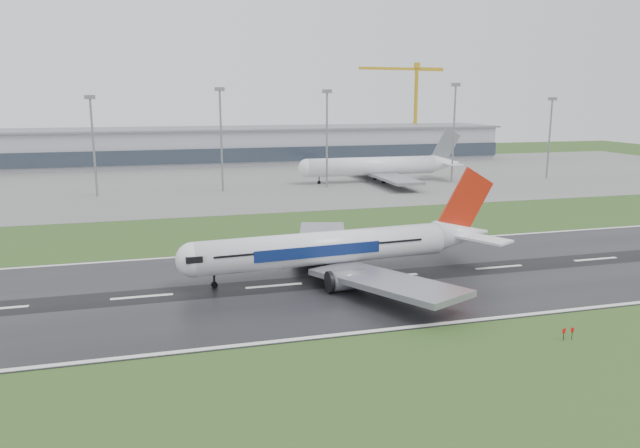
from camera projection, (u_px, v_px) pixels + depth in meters
name	position (u px, v px, depth m)	size (l,w,h in m)	color
ground	(392.00, 277.00, 100.21)	(520.00, 520.00, 0.00)	#294A1B
runway	(392.00, 276.00, 100.19)	(400.00, 45.00, 0.10)	black
apron	(262.00, 179.00, 218.12)	(400.00, 130.00, 0.08)	slate
terminal	(238.00, 146.00, 273.18)	(240.00, 36.00, 15.00)	#9597A0
main_airliner	(346.00, 226.00, 99.54)	(55.44, 52.80, 16.37)	white
parked_airliner	(378.00, 156.00, 209.97)	(60.58, 56.40, 17.76)	white
tower_crane	(416.00, 109.00, 308.35)	(46.71, 2.55, 45.97)	gold
floodmast_1	(94.00, 149.00, 177.54)	(0.64, 0.64, 28.58)	gray
floodmast_2	(221.00, 142.00, 187.00)	(0.64, 0.64, 30.95)	gray
floodmast_3	(327.00, 141.00, 195.91)	(0.64, 0.64, 30.40)	gray
floodmast_4	(454.00, 135.00, 207.45)	(0.64, 0.64, 32.69)	gray
floodmast_5	(549.00, 140.00, 217.89)	(0.64, 0.64, 27.97)	gray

